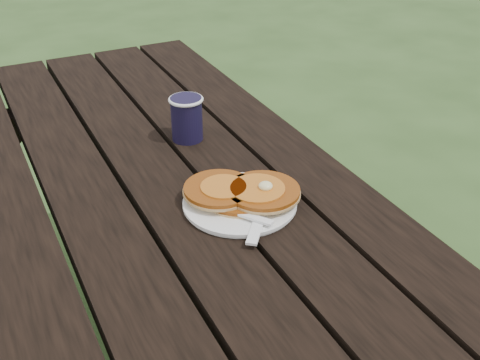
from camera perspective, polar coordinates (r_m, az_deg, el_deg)
name	(u,v)px	position (r m, az deg, el deg)	size (l,w,h in m)	color
picnic_table	(180,332)	(1.44, -5.68, -14.19)	(1.36, 1.80, 0.75)	black
plate	(240,204)	(1.16, -0.02, -2.26)	(0.21, 0.21, 0.01)	white
pancake_stack	(242,192)	(1.15, 0.23, -1.14)	(0.21, 0.18, 0.04)	#904510
knife	(261,216)	(1.11, 1.99, -3.39)	(0.02, 0.18, 0.01)	white
fork	(246,215)	(1.10, 0.54, -3.35)	(0.03, 0.16, 0.01)	white
coffee_cup	(187,116)	(1.38, -5.08, 6.07)	(0.08, 0.08, 0.10)	black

